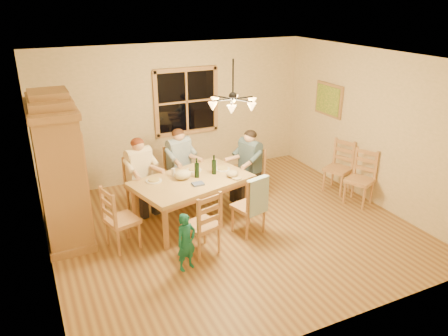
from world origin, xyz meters
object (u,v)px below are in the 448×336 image
chandelier (233,102)px  chair_end_right (249,184)px  child (186,242)px  chair_spare_back (337,176)px  wine_bottle_b (214,165)px  chair_end_left (123,229)px  dining_table (192,185)px  chair_near_left (202,234)px  wine_bottle_a (197,168)px  adult_woman (139,166)px  chair_spare_front (359,188)px  armoire (60,173)px  adult_slate_man (249,157)px  chair_far_right (180,183)px  chair_near_right (248,215)px  chair_far_left (142,195)px  adult_plaid_man (179,155)px

chandelier → chair_end_right: size_ratio=0.78×
child → chair_spare_back: (3.51, 1.16, -0.11)m
wine_bottle_b → chair_end_left: bearing=-167.6°
dining_table → chair_end_left: chair_end_left is taller
chair_near_left → wine_bottle_a: size_ratio=3.00×
dining_table → chair_spare_back: 2.96m
chair_end_left → adult_woman: size_ratio=1.13×
chair_near_left → chair_spare_front: same height
armoire → wine_bottle_a: size_ratio=6.97×
armoire → adult_slate_man: armoire is taller
chair_far_right → chair_near_left: 1.91m
chair_near_right → adult_slate_man: bearing=46.7°
dining_table → chair_far_left: bearing=132.4°
chair_near_left → chair_far_left: bearing=90.0°
adult_woman → adult_slate_man: bearing=153.4°
dining_table → wine_bottle_b: 0.50m
chair_end_right → adult_woman: (-1.89, 0.40, 0.54)m
adult_plaid_man → chair_spare_back: bearing=145.8°
chair_spare_front → chair_far_left: bearing=43.9°
chair_near_right → child: size_ratio=1.19×
chair_spare_back → adult_plaid_man: bearing=47.0°
chair_end_left → chandelier: bearing=69.5°
adult_woman → chair_near_left: bearing=90.0°
armoire → wine_bottle_b: size_ratio=6.97×
dining_table → adult_woman: 1.00m
armoire → chair_near_left: 2.31m
chair_near_right → chair_spare_front: bearing=-13.3°
adult_woman → chair_spare_front: 3.89m
chair_spare_back → wine_bottle_a: bearing=64.5°
adult_slate_man → chair_spare_front: (1.70, -0.99, -0.54)m
chair_far_left → chair_end_left: (-0.57, -1.04, 0.00)m
chair_near_left → chair_near_right: (0.89, 0.23, 0.00)m
chair_near_right → chair_spare_front: size_ratio=1.00×
chair_far_right → adult_slate_man: (1.10, -0.61, 0.54)m
dining_table → adult_plaid_man: 0.95m
chair_spare_front → wine_bottle_a: bearing=51.2°
chair_end_right → wine_bottle_b: 1.06m
wine_bottle_b → chair_near_right: bearing=-72.5°
chair_far_left → chair_near_right: same height
armoire → chair_spare_back: 4.95m
chair_far_left → chair_spare_front: (3.60, -1.40, 0.00)m
adult_woman → wine_bottle_b: size_ratio=2.65×
chandelier → wine_bottle_a: chandelier is taller
wine_bottle_b → armoire: bearing=171.2°
chair_near_left → adult_woman: size_ratio=1.13×
wine_bottle_b → child: size_ratio=0.40×
armoire → chair_far_left: armoire is taller
armoire → chair_far_right: (2.06, 0.52, -0.75)m
chair_near_left → adult_woman: bearing=90.0°
adult_plaid_man → wine_bottle_b: size_ratio=2.65×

